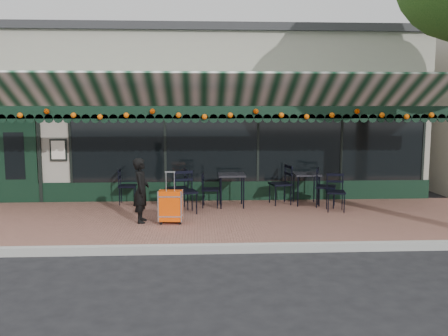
{
  "coord_description": "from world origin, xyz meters",
  "views": [
    {
      "loc": [
        -0.11,
        -8.23,
        2.55
      ],
      "look_at": [
        0.4,
        1.6,
        1.31
      ],
      "focal_mm": 38.0,
      "sensor_mm": 36.0,
      "label": 1
    }
  ],
  "objects_px": {
    "suitcase": "(171,206)",
    "cafe_table_b": "(232,177)",
    "woman": "(141,190)",
    "chair_solo": "(128,186)",
    "cafe_table_a": "(306,177)",
    "chair_a_right": "(326,187)",
    "chair_b_right": "(210,190)",
    "chair_b_left": "(178,189)",
    "chair_b_front": "(186,192)",
    "chair_a_left": "(280,184)",
    "chair_a_front": "(336,192)"
  },
  "relations": [
    {
      "from": "woman",
      "to": "chair_b_left",
      "type": "distance_m",
      "value": 1.5
    },
    {
      "from": "chair_b_right",
      "to": "chair_b_front",
      "type": "xyz_separation_m",
      "value": [
        -0.58,
        -0.65,
        0.06
      ]
    },
    {
      "from": "cafe_table_b",
      "to": "chair_a_front",
      "type": "height_order",
      "value": "chair_a_front"
    },
    {
      "from": "chair_b_left",
      "to": "chair_b_right",
      "type": "height_order",
      "value": "chair_b_left"
    },
    {
      "from": "suitcase",
      "to": "cafe_table_a",
      "type": "distance_m",
      "value": 3.78
    },
    {
      "from": "suitcase",
      "to": "chair_a_right",
      "type": "bearing_deg",
      "value": 26.67
    },
    {
      "from": "woman",
      "to": "chair_solo",
      "type": "bearing_deg",
      "value": 16.49
    },
    {
      "from": "woman",
      "to": "chair_a_right",
      "type": "xyz_separation_m",
      "value": [
        4.31,
        1.36,
        -0.2
      ]
    },
    {
      "from": "chair_a_left",
      "to": "chair_b_left",
      "type": "xyz_separation_m",
      "value": [
        -2.55,
        -0.45,
        -0.02
      ]
    },
    {
      "from": "chair_a_right",
      "to": "woman",
      "type": "bearing_deg",
      "value": 125.84
    },
    {
      "from": "chair_b_front",
      "to": "chair_a_right",
      "type": "bearing_deg",
      "value": -6.44
    },
    {
      "from": "chair_b_right",
      "to": "chair_b_front",
      "type": "relative_size",
      "value": 0.88
    },
    {
      "from": "chair_b_left",
      "to": "woman",
      "type": "bearing_deg",
      "value": -41.71
    },
    {
      "from": "cafe_table_a",
      "to": "chair_a_right",
      "type": "distance_m",
      "value": 0.57
    },
    {
      "from": "chair_b_front",
      "to": "chair_solo",
      "type": "bearing_deg",
      "value": 127.31
    },
    {
      "from": "suitcase",
      "to": "chair_a_right",
      "type": "height_order",
      "value": "suitcase"
    },
    {
      "from": "suitcase",
      "to": "chair_b_left",
      "type": "height_order",
      "value": "suitcase"
    },
    {
      "from": "chair_a_front",
      "to": "chair_a_right",
      "type": "bearing_deg",
      "value": 110.78
    },
    {
      "from": "chair_b_left",
      "to": "chair_b_right",
      "type": "relative_size",
      "value": 1.12
    },
    {
      "from": "cafe_table_a",
      "to": "chair_b_front",
      "type": "bearing_deg",
      "value": -163.87
    },
    {
      "from": "woman",
      "to": "chair_b_left",
      "type": "relative_size",
      "value": 1.42
    },
    {
      "from": "woman",
      "to": "chair_a_left",
      "type": "bearing_deg",
      "value": -61.78
    },
    {
      "from": "chair_a_right",
      "to": "chair_b_left",
      "type": "distance_m",
      "value": 3.6
    },
    {
      "from": "chair_b_left",
      "to": "chair_b_front",
      "type": "relative_size",
      "value": 0.99
    },
    {
      "from": "woman",
      "to": "suitcase",
      "type": "distance_m",
      "value": 0.72
    },
    {
      "from": "cafe_table_b",
      "to": "chair_solo",
      "type": "xyz_separation_m",
      "value": [
        -2.6,
        0.45,
        -0.28
      ]
    },
    {
      "from": "cafe_table_a",
      "to": "chair_a_left",
      "type": "height_order",
      "value": "chair_a_left"
    },
    {
      "from": "chair_solo",
      "to": "cafe_table_a",
      "type": "bearing_deg",
      "value": -95.84
    },
    {
      "from": "cafe_table_a",
      "to": "cafe_table_b",
      "type": "height_order",
      "value": "cafe_table_b"
    },
    {
      "from": "cafe_table_a",
      "to": "chair_b_right",
      "type": "xyz_separation_m",
      "value": [
        -2.41,
        -0.21,
        -0.27
      ]
    },
    {
      "from": "chair_b_left",
      "to": "cafe_table_a",
      "type": "bearing_deg",
      "value": 83.55
    },
    {
      "from": "suitcase",
      "to": "cafe_table_b",
      "type": "bearing_deg",
      "value": 54.65
    },
    {
      "from": "cafe_table_a",
      "to": "chair_a_front",
      "type": "distance_m",
      "value": 1.01
    },
    {
      "from": "woman",
      "to": "chair_b_right",
      "type": "relative_size",
      "value": 1.59
    },
    {
      "from": "chair_a_front",
      "to": "chair_solo",
      "type": "xyz_separation_m",
      "value": [
        -4.99,
        1.11,
        0.0
      ]
    },
    {
      "from": "woman",
      "to": "chair_solo",
      "type": "relative_size",
      "value": 1.52
    },
    {
      "from": "cafe_table_a",
      "to": "chair_b_front",
      "type": "height_order",
      "value": "chair_b_front"
    },
    {
      "from": "cafe_table_a",
      "to": "chair_a_front",
      "type": "relative_size",
      "value": 0.88
    },
    {
      "from": "cafe_table_a",
      "to": "cafe_table_b",
      "type": "relative_size",
      "value": 0.97
    },
    {
      "from": "suitcase",
      "to": "chair_solo",
      "type": "height_order",
      "value": "suitcase"
    },
    {
      "from": "chair_b_right",
      "to": "chair_b_left",
      "type": "bearing_deg",
      "value": 106.85
    },
    {
      "from": "cafe_table_a",
      "to": "cafe_table_b",
      "type": "bearing_deg",
      "value": -174.8
    },
    {
      "from": "cafe_table_a",
      "to": "chair_b_front",
      "type": "distance_m",
      "value": 3.12
    },
    {
      "from": "woman",
      "to": "chair_b_right",
      "type": "distance_m",
      "value": 2.11
    },
    {
      "from": "chair_a_front",
      "to": "chair_b_right",
      "type": "bearing_deg",
      "value": 177.7
    },
    {
      "from": "woman",
      "to": "chair_b_left",
      "type": "height_order",
      "value": "woman"
    },
    {
      "from": "suitcase",
      "to": "chair_b_right",
      "type": "relative_size",
      "value": 1.27
    },
    {
      "from": "chair_b_right",
      "to": "chair_a_left",
      "type": "bearing_deg",
      "value": -76.47
    },
    {
      "from": "chair_solo",
      "to": "chair_a_right",
      "type": "bearing_deg",
      "value": -99.4
    },
    {
      "from": "chair_a_front",
      "to": "chair_b_front",
      "type": "distance_m",
      "value": 3.5
    }
  ]
}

